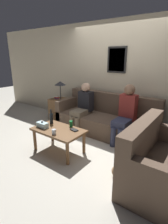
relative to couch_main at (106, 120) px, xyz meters
name	(u,v)px	position (x,y,z in m)	size (l,w,h in m)	color
ground_plane	(93,140)	(0.00, -0.53, -0.32)	(16.00, 16.00, 0.00)	beige
wall_back	(117,77)	(0.00, 0.46, 0.99)	(9.00, 0.08, 2.60)	beige
couch_main	(106,120)	(0.00, 0.00, 0.00)	(2.40, 0.88, 0.93)	brown
couch_side	(160,165)	(1.53, -1.15, 0.00)	(0.88, 1.39, 0.93)	brown
coffee_table	(58,133)	(-0.28, -1.33, 0.08)	(0.98, 0.59, 0.47)	brown
side_table_with_lamp	(60,108)	(-1.48, -0.06, 0.05)	(0.47, 0.47, 1.13)	brown
wine_bottle	(51,118)	(-0.60, -1.20, 0.26)	(0.07, 0.07, 0.30)	black
drinking_glass	(54,132)	(-0.18, -1.53, 0.20)	(0.08, 0.08, 0.09)	silver
book_stack	(74,130)	(0.00, -1.19, 0.16)	(0.16, 0.12, 0.02)	black
soda_can	(71,124)	(-0.16, -1.10, 0.21)	(0.07, 0.07, 0.12)	#197A38
tissue_box	(42,125)	(-0.59, -1.45, 0.20)	(0.23, 0.12, 0.14)	silver
person_left	(83,105)	(-0.55, -0.18, 0.32)	(0.34, 0.63, 1.17)	#756651
person_right	(126,112)	(0.56, -0.16, 0.35)	(0.34, 0.65, 1.23)	#2D334C
teddy_bear	(117,169)	(0.98, -1.34, -0.19)	(0.18, 0.18, 0.28)	#A87A51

